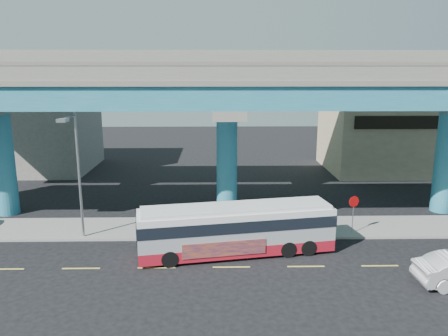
{
  "coord_description": "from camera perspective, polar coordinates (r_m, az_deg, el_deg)",
  "views": [
    {
      "loc": [
        -0.84,
        -21.88,
        10.26
      ],
      "look_at": [
        -0.31,
        4.0,
        4.48
      ],
      "focal_mm": 35.0,
      "sensor_mm": 36.0,
      "label": 1
    }
  ],
  "objects": [
    {
      "name": "ground",
      "position": [
        24.18,
        0.95,
        -12.52
      ],
      "size": [
        120.0,
        120.0,
        0.0
      ],
      "primitive_type": "plane",
      "color": "black",
      "rests_on": "ground"
    },
    {
      "name": "viaduct",
      "position": [
        31.02,
        0.39,
        10.52
      ],
      "size": [
        52.0,
        12.4,
        11.7
      ],
      "color": "#236487",
      "rests_on": "ground"
    },
    {
      "name": "sidewalk",
      "position": [
        29.23,
        0.56,
        -7.81
      ],
      "size": [
        70.0,
        4.0,
        0.15
      ],
      "primitive_type": "cube",
      "color": "gray",
      "rests_on": "ground"
    },
    {
      "name": "stop_sign",
      "position": [
        28.71,
        16.57,
        -4.84
      ],
      "size": [
        0.71,
        0.26,
        2.47
      ],
      "rotation": [
        0.0,
        0.0,
        -0.07
      ],
      "color": "gray",
      "rests_on": "sidewalk"
    },
    {
      "name": "street_lamp",
      "position": [
        27.12,
        -18.89,
        1.12
      ],
      "size": [
        0.5,
        2.52,
        7.75
      ],
      "color": "gray",
      "rests_on": "sidewalk"
    },
    {
      "name": "building_concrete",
      "position": [
        50.06,
        -23.75,
        4.92
      ],
      "size": [
        12.0,
        10.0,
        9.0
      ],
      "primitive_type": "cube",
      "color": "gray",
      "rests_on": "ground"
    },
    {
      "name": "transit_bus",
      "position": [
        24.97,
        1.65,
        -7.8
      ],
      "size": [
        11.35,
        4.29,
        2.85
      ],
      "rotation": [
        0.0,
        0.0,
        0.18
      ],
      "color": "maroon",
      "rests_on": "ground"
    },
    {
      "name": "lane_markings",
      "position": [
        23.91,
        0.98,
        -12.81
      ],
      "size": [
        58.0,
        0.12,
        0.01
      ],
      "color": "#D8C64C",
      "rests_on": "ground"
    },
    {
      "name": "building_beige",
      "position": [
        49.13,
        21.45,
        3.82
      ],
      "size": [
        14.0,
        10.23,
        7.0
      ],
      "color": "#BDB087",
      "rests_on": "ground"
    }
  ]
}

